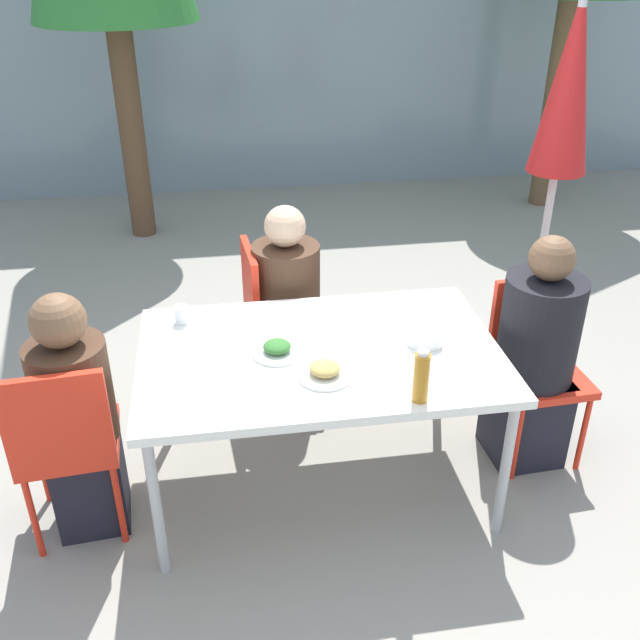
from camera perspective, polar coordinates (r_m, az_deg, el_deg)
ground_plane at (r=3.50m, az=-0.00°, el=-12.70°), size 24.00×24.00×0.00m
building_facade at (r=7.09m, az=-6.05°, el=22.27°), size 10.00×0.20×3.00m
dining_table at (r=3.09m, az=-0.00°, el=-3.23°), size 1.55×0.99×0.73m
chair_left at (r=3.08m, az=-19.72°, el=-8.88°), size 0.43×0.43×0.88m
person_left at (r=3.13m, az=-18.76°, el=-7.72°), size 0.32×0.32×1.12m
chair_right at (r=3.58m, az=16.85°, el=-2.69°), size 0.42×0.42×0.88m
person_right at (r=3.48m, az=16.76°, el=-3.12°), size 0.36×0.36×1.17m
chair_far at (r=3.83m, az=-3.96°, el=0.82°), size 0.43×0.43×0.88m
person_far at (r=3.80m, az=-2.64°, el=0.62°), size 0.35×0.35×1.12m
closed_umbrella at (r=4.06m, az=19.08°, el=15.99°), size 0.36×0.36×2.11m
plate_0 at (r=3.03m, az=-3.45°, el=-2.38°), size 0.22×0.22×0.06m
plate_1 at (r=2.88m, az=0.39°, el=-4.15°), size 0.23×0.23×0.06m
bottle at (r=2.72m, az=8.11°, el=-4.52°), size 0.06×0.06×0.22m
drinking_cup at (r=3.31m, az=-11.05°, el=0.43°), size 0.07×0.07×0.08m
salad_bowl at (r=3.13m, az=8.42°, el=-1.37°), size 0.16×0.16×0.06m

